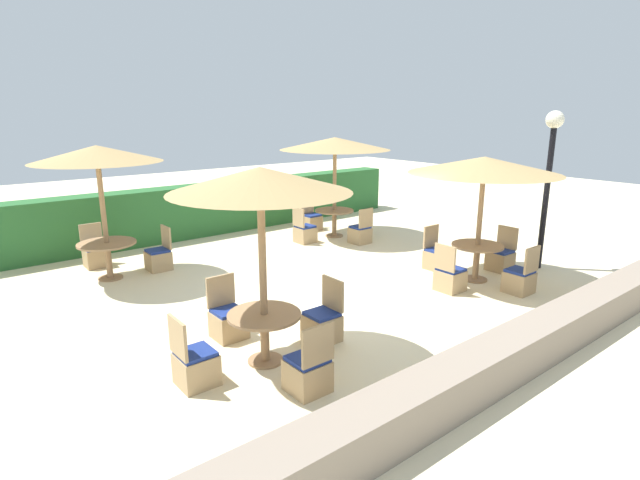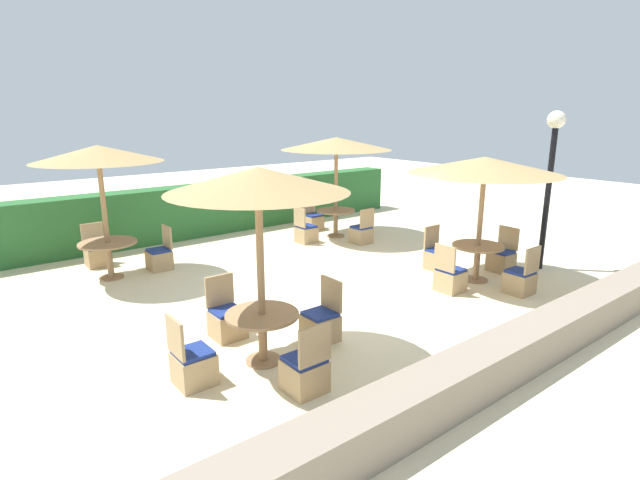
{
  "view_description": "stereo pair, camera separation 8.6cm",
  "coord_description": "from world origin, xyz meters",
  "px_view_note": "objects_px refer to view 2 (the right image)",
  "views": [
    {
      "loc": [
        -5.82,
        -6.65,
        3.33
      ],
      "look_at": [
        0.0,
        0.6,
        0.9
      ],
      "focal_mm": 28.0,
      "sensor_mm": 36.0,
      "label": 1
    },
    {
      "loc": [
        -5.75,
        -6.7,
        3.33
      ],
      "look_at": [
        0.0,
        0.6,
        0.9
      ],
      "focal_mm": 28.0,
      "sensor_mm": 36.0,
      "label": 2
    }
  ],
  "objects_px": {
    "patio_chair_front_left_west": "(192,365)",
    "parasol_back_left": "(98,154)",
    "parasol_front_right": "(485,166)",
    "patio_chair_back_left_east": "(160,257)",
    "parasol_back_right": "(336,144)",
    "patio_chair_front_left_south": "(305,372)",
    "patio_chair_back_right_north": "(313,221)",
    "parasol_front_left": "(258,181)",
    "round_table_front_left": "(262,325)",
    "patio_chair_front_right_north": "(438,257)",
    "patio_chair_back_right_west": "(306,233)",
    "patio_chair_back_right_south": "(362,233)",
    "patio_chair_back_left_north": "(97,254)",
    "lamp_post": "(552,159)",
    "patio_chair_front_left_north": "(227,320)",
    "round_table_back_right": "(336,216)",
    "patio_chair_front_right_east": "(502,259)",
    "round_table_back_left": "(108,249)",
    "patio_chair_front_right_west": "(450,278)",
    "round_table_front_right": "(478,253)",
    "patio_chair_front_right_south": "(520,280)"
  },
  "relations": [
    {
      "from": "patio_chair_front_right_south",
      "to": "patio_chair_front_left_west",
      "type": "bearing_deg",
      "value": 172.7
    },
    {
      "from": "patio_chair_front_right_east",
      "to": "patio_chair_front_right_north",
      "type": "height_order",
      "value": "same"
    },
    {
      "from": "parasol_front_left",
      "to": "round_table_back_right",
      "type": "distance_m",
      "value": 7.32
    },
    {
      "from": "patio_chair_front_right_north",
      "to": "patio_chair_back_right_west",
      "type": "relative_size",
      "value": 1.0
    },
    {
      "from": "patio_chair_front_left_south",
      "to": "parasol_front_left",
      "type": "bearing_deg",
      "value": 90.21
    },
    {
      "from": "patio_chair_back_left_north",
      "to": "round_table_back_right",
      "type": "distance_m",
      "value": 5.95
    },
    {
      "from": "patio_chair_back_left_north",
      "to": "patio_chair_back_right_north",
      "type": "relative_size",
      "value": 1.0
    },
    {
      "from": "patio_chair_front_left_south",
      "to": "patio_chair_back_right_north",
      "type": "relative_size",
      "value": 1.0
    },
    {
      "from": "patio_chair_front_left_west",
      "to": "parasol_back_left",
      "type": "distance_m",
      "value": 5.37
    },
    {
      "from": "patio_chair_front_right_east",
      "to": "patio_chair_back_left_east",
      "type": "bearing_deg",
      "value": 50.99
    },
    {
      "from": "lamp_post",
      "to": "parasol_back_left",
      "type": "relative_size",
      "value": 1.24
    },
    {
      "from": "patio_chair_front_left_north",
      "to": "patio_chair_back_right_north",
      "type": "distance_m",
      "value": 7.09
    },
    {
      "from": "round_table_front_left",
      "to": "lamp_post",
      "type": "bearing_deg",
      "value": -1.49
    },
    {
      "from": "patio_chair_front_right_north",
      "to": "parasol_back_left",
      "type": "bearing_deg",
      "value": -33.36
    },
    {
      "from": "parasol_back_left",
      "to": "round_table_back_left",
      "type": "xyz_separation_m",
      "value": [
        0.0,
        0.0,
        -1.89
      ]
    },
    {
      "from": "patio_chair_front_right_north",
      "to": "patio_chair_back_right_west",
      "type": "xyz_separation_m",
      "value": [
        -0.89,
        3.55,
        0.0
      ]
    },
    {
      "from": "parasol_front_right",
      "to": "parasol_back_right",
      "type": "relative_size",
      "value": 1.0
    },
    {
      "from": "patio_chair_front_right_south",
      "to": "patio_chair_back_right_south",
      "type": "xyz_separation_m",
      "value": [
        0.15,
        4.5,
        0.0
      ]
    },
    {
      "from": "patio_chair_front_left_west",
      "to": "parasol_back_right",
      "type": "bearing_deg",
      "value": 126.87
    },
    {
      "from": "patio_chair_back_right_south",
      "to": "round_table_front_left",
      "type": "bearing_deg",
      "value": -144.68
    },
    {
      "from": "parasol_back_right",
      "to": "parasol_back_left",
      "type": "bearing_deg",
      "value": 178.3
    },
    {
      "from": "round_table_back_right",
      "to": "patio_chair_back_right_south",
      "type": "height_order",
      "value": "patio_chair_back_right_south"
    },
    {
      "from": "parasol_front_right",
      "to": "patio_chair_back_left_east",
      "type": "distance_m",
      "value": 6.92
    },
    {
      "from": "round_table_back_left",
      "to": "patio_chair_back_left_east",
      "type": "relative_size",
      "value": 1.21
    },
    {
      "from": "lamp_post",
      "to": "round_table_front_left",
      "type": "xyz_separation_m",
      "value": [
        -6.9,
        0.18,
        -1.81
      ]
    },
    {
      "from": "patio_chair_back_right_south",
      "to": "patio_chair_back_right_north",
      "type": "bearing_deg",
      "value": 91.73
    },
    {
      "from": "lamp_post",
      "to": "patio_chair_front_left_north",
      "type": "relative_size",
      "value": 3.57
    },
    {
      "from": "patio_chair_front_right_south",
      "to": "patio_chair_back_right_west",
      "type": "bearing_deg",
      "value": 99.65
    },
    {
      "from": "parasol_front_right",
      "to": "patio_chair_front_left_south",
      "type": "bearing_deg",
      "value": -167.24
    },
    {
      "from": "round_table_front_right",
      "to": "patio_chair_back_left_north",
      "type": "distance_m",
      "value": 8.1
    },
    {
      "from": "patio_chair_front_right_west",
      "to": "round_table_back_left",
      "type": "height_order",
      "value": "patio_chair_front_right_west"
    },
    {
      "from": "patio_chair_front_left_north",
      "to": "patio_chair_front_right_south",
      "type": "height_order",
      "value": "same"
    },
    {
      "from": "round_table_front_left",
      "to": "patio_chair_front_left_west",
      "type": "distance_m",
      "value": 1.04
    },
    {
      "from": "round_table_front_right",
      "to": "patio_chair_back_left_north",
      "type": "xyz_separation_m",
      "value": [
        -5.71,
        5.73,
        -0.31
      ]
    },
    {
      "from": "patio_chair_front_left_south",
      "to": "parasol_front_right",
      "type": "xyz_separation_m",
      "value": [
        5.13,
        1.16,
        2.04
      ]
    },
    {
      "from": "round_table_front_left",
      "to": "patio_chair_back_left_east",
      "type": "bearing_deg",
      "value": 84.96
    },
    {
      "from": "patio_chair_front_right_north",
      "to": "patio_chair_front_left_north",
      "type": "bearing_deg",
      "value": 1.88
    },
    {
      "from": "lamp_post",
      "to": "parasol_back_left",
      "type": "height_order",
      "value": "lamp_post"
    },
    {
      "from": "patio_chair_front_right_east",
      "to": "patio_chair_front_right_west",
      "type": "relative_size",
      "value": 1.0
    },
    {
      "from": "patio_chair_front_left_north",
      "to": "patio_chair_back_right_west",
      "type": "bearing_deg",
      "value": -138.78
    },
    {
      "from": "parasol_front_left",
      "to": "patio_chair_front_right_south",
      "type": "relative_size",
      "value": 2.85
    },
    {
      "from": "patio_chair_back_right_south",
      "to": "patio_chair_back_right_west",
      "type": "height_order",
      "value": "same"
    },
    {
      "from": "patio_chair_back_left_east",
      "to": "patio_chair_back_right_west",
      "type": "height_order",
      "value": "same"
    },
    {
      "from": "patio_chair_front_left_south",
      "to": "patio_chair_front_right_west",
      "type": "height_order",
      "value": "same"
    },
    {
      "from": "patio_chair_back_left_east",
      "to": "patio_chair_back_right_south",
      "type": "relative_size",
      "value": 1.0
    },
    {
      "from": "patio_chair_back_right_south",
      "to": "patio_chair_front_right_north",
      "type": "bearing_deg",
      "value": -94.24
    },
    {
      "from": "patio_chair_front_left_west",
      "to": "patio_chair_back_left_east",
      "type": "relative_size",
      "value": 1.0
    },
    {
      "from": "parasol_front_right",
      "to": "patio_chair_front_left_west",
      "type": "bearing_deg",
      "value": -178.52
    },
    {
      "from": "parasol_front_right",
      "to": "parasol_back_right",
      "type": "bearing_deg",
      "value": 88.55
    },
    {
      "from": "parasol_front_left",
      "to": "round_table_front_left",
      "type": "bearing_deg",
      "value": 153.43
    }
  ]
}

